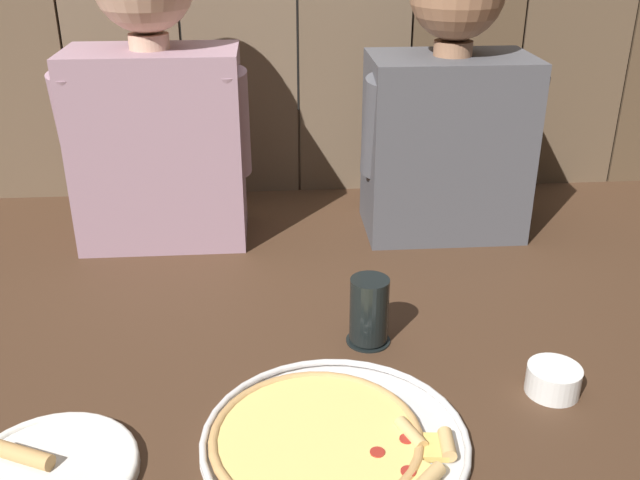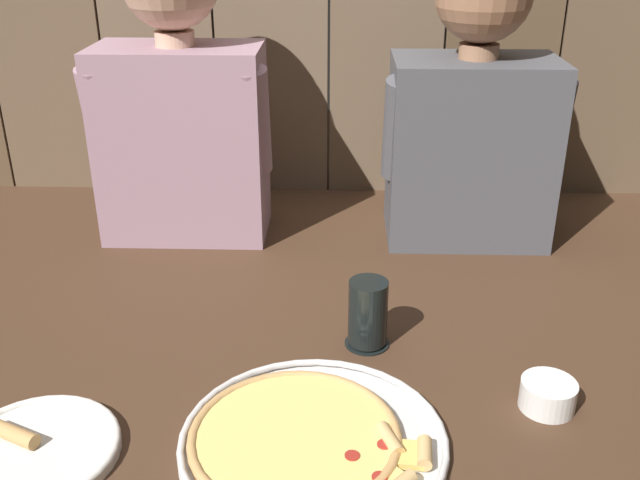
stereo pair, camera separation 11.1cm
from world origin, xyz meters
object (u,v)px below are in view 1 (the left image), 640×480
Objects in this scene: diner_left at (155,97)px; dipping_bowl at (554,378)px; pizza_tray at (330,439)px; diner_right at (449,101)px; dinner_plate at (49,471)px; drinking_glass at (369,311)px.

dipping_bowl is at bearing -43.49° from diner_left.
pizza_tray is 0.60× the size of diner_right.
diner_right is (0.68, 0.74, 0.28)m from dinner_plate.
pizza_tray is 1.63× the size of dinner_plate.
diner_right is at bearing 66.01° from pizza_tray.
dinner_plate is 1.91× the size of drinking_glass.
dinner_plate is at bearing -170.03° from dipping_bowl.
pizza_tray is at bearing -66.96° from diner_left.
diner_left is at bearing 136.51° from dipping_bowl.
diner_right reaches higher than dinner_plate.
pizza_tray is at bearing -113.99° from diner_right.
dinner_plate reaches higher than pizza_tray.
pizza_tray is 0.83m from diner_left.
drinking_glass reaches higher than pizza_tray.
pizza_tray is at bearing -165.02° from dipping_bowl.
drinking_glass is at bearing -116.55° from diner_right.
diner_right is (0.31, 0.71, 0.28)m from pizza_tray.
drinking_glass is 0.56m from diner_right.
drinking_glass is 1.45× the size of dipping_bowl.
drinking_glass is at bearing 32.09° from dinner_plate.
diner_right is at bearing 93.00° from dipping_bowl.
dinner_plate is 0.35× the size of diner_left.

